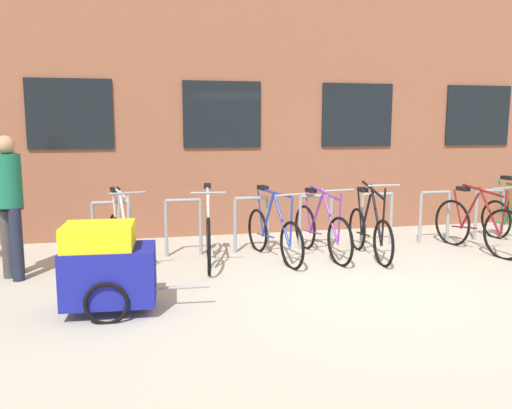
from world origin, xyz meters
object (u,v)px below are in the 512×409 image
(bicycle_purple, at_px, (321,230))
(person_browsing, at_px, (9,197))
(bicycle_blue, at_px, (274,233))
(bicycle_maroon, at_px, (477,225))
(bike_trailer, at_px, (107,267))
(person_by_bench, at_px, (10,201))
(bicycle_silver, at_px, (122,240))
(bicycle_black, at_px, (369,231))
(bicycle_white, at_px, (208,234))

(bicycle_purple, distance_m, person_browsing, 4.12)
(bicycle_blue, height_order, bicycle_maroon, bicycle_maroon)
(bicycle_maroon, relative_size, bike_trailer, 1.15)
(bicycle_blue, bearing_deg, person_by_bench, -178.96)
(bicycle_silver, relative_size, bicycle_purple, 0.95)
(bicycle_black, height_order, person_browsing, person_browsing)
(bicycle_white, distance_m, bicycle_blue, 0.93)
(bicycle_blue, distance_m, bike_trailer, 2.75)
(bicycle_maroon, xyz_separation_m, bicycle_black, (-1.70, 0.04, -0.02))
(person_by_bench, bearing_deg, bike_trailer, -53.12)
(bicycle_silver, distance_m, bicycle_black, 3.43)
(bicycle_white, height_order, person_browsing, person_browsing)
(bicycle_silver, distance_m, bicycle_purple, 2.78)
(bicycle_white, height_order, bicycle_blue, bicycle_white)
(bicycle_black, bearing_deg, bicycle_purple, 163.11)
(bicycle_black, bearing_deg, person_by_bench, 178.46)
(bicycle_maroon, relative_size, bicycle_black, 1.04)
(bicycle_white, bearing_deg, bike_trailer, -126.61)
(bicycle_white, bearing_deg, bicycle_black, -4.03)
(bicycle_white, relative_size, person_browsing, 1.01)
(person_by_bench, distance_m, person_browsing, 0.20)
(bicycle_white, relative_size, bicycle_black, 1.08)
(bicycle_white, xyz_separation_m, bicycle_silver, (-1.14, -0.04, -0.02))
(bicycle_white, distance_m, bicycle_black, 2.29)
(bicycle_white, height_order, bike_trailer, bicycle_white)
(bicycle_black, distance_m, person_by_bench, 4.79)
(bike_trailer, relative_size, person_by_bench, 0.90)
(bicycle_maroon, height_order, bicycle_black, bicycle_black)
(bicycle_maroon, bearing_deg, bicycle_white, 177.14)
(bicycle_blue, xyz_separation_m, bicycle_purple, (0.71, 0.01, 0.01))
(bicycle_white, distance_m, bike_trailer, 2.08)
(bicycle_purple, distance_m, person_by_bench, 4.14)
(bicycle_purple, bearing_deg, bicycle_maroon, -5.72)
(bicycle_silver, xyz_separation_m, bicycle_purple, (2.78, 0.08, -0.00))
(bicycle_white, relative_size, bicycle_silver, 1.07)
(bicycle_white, height_order, bicycle_silver, bicycle_silver)
(bicycle_silver, relative_size, bicycle_black, 1.01)
(bicycle_blue, bearing_deg, bicycle_white, -178.23)
(person_browsing, bearing_deg, bicycle_black, 0.67)
(bicycle_silver, height_order, bicycle_black, bicycle_black)
(bicycle_maroon, distance_m, bicycle_purple, 2.37)
(bicycle_blue, relative_size, bicycle_black, 1.05)
(bicycle_silver, height_order, person_browsing, person_browsing)
(bicycle_black, distance_m, bike_trailer, 3.84)
(bicycle_blue, height_order, bicycle_purple, bicycle_purple)
(bicycle_black, relative_size, person_by_bench, 1.00)
(bicycle_silver, bearing_deg, bike_trailer, -93.45)
(bicycle_silver, distance_m, person_by_bench, 1.44)
(bicycle_blue, relative_size, bicycle_purple, 0.98)
(bicycle_maroon, bearing_deg, person_by_bench, 178.53)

